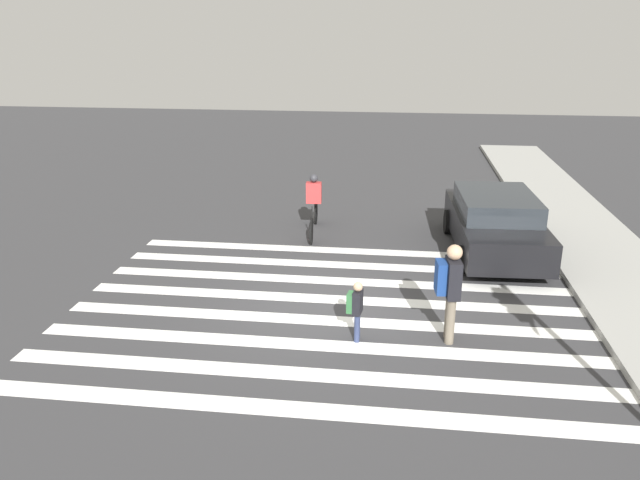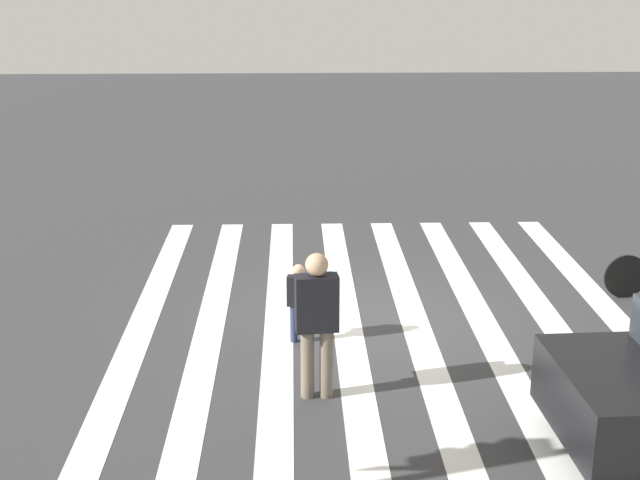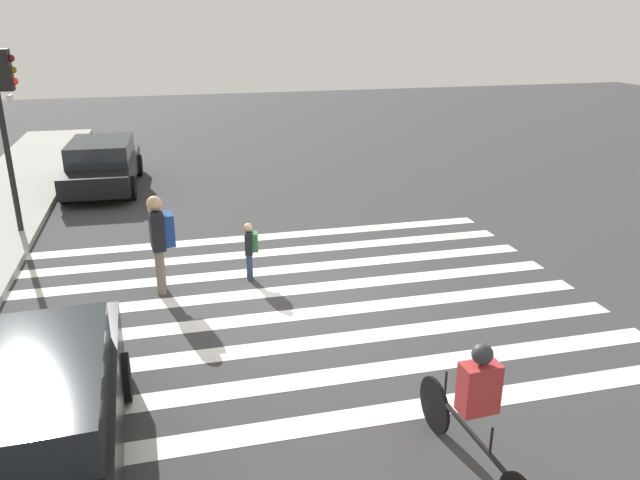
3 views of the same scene
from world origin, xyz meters
name	(u,v)px [view 1 (image 1 of 3)]	position (x,y,z in m)	size (l,w,h in m)	color
ground_plane	(326,309)	(0.00, 0.00, 0.00)	(60.00, 60.00, 0.00)	#38383A
crosswalk_stripes	(326,309)	(0.00, 0.00, 0.00)	(7.25, 10.00, 0.01)	white
pedestrian_adult_tall_backpack	(450,285)	(0.98, 2.26, 1.05)	(0.52, 0.44, 1.79)	#6B6051
pedestrian_child_with_backpack	(356,307)	(1.19, 0.66, 0.65)	(0.32, 0.28, 1.11)	navy
cyclist_near_curb	(314,202)	(-4.71, -0.88, 0.87)	(2.42, 0.41, 1.63)	black
car_parked_far_curb	(495,223)	(-3.77, 3.68, 0.77)	(4.70, 2.21, 1.49)	black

